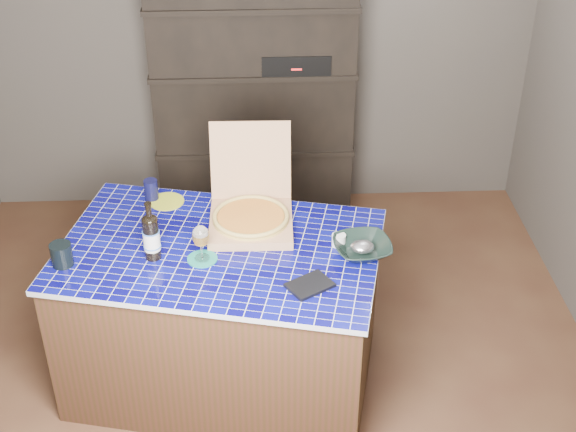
{
  "coord_description": "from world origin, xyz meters",
  "views": [
    {
      "loc": [
        0.0,
        -3.0,
        2.9
      ],
      "look_at": [
        0.14,
        0.0,
        0.96
      ],
      "focal_mm": 50.0,
      "sensor_mm": 36.0,
      "label": 1
    }
  ],
  "objects_px": {
    "kitchen_island": "(223,315)",
    "mead_bottle": "(151,236)",
    "bowl": "(362,248)",
    "pizza_box": "(251,214)",
    "dvd_case": "(310,285)",
    "wine_glass": "(201,237)"
  },
  "relations": [
    {
      "from": "kitchen_island",
      "to": "mead_bottle",
      "type": "relative_size",
      "value": 5.6
    },
    {
      "from": "mead_bottle",
      "to": "bowl",
      "type": "distance_m",
      "value": 0.94
    },
    {
      "from": "pizza_box",
      "to": "dvd_case",
      "type": "height_order",
      "value": "pizza_box"
    },
    {
      "from": "pizza_box",
      "to": "bowl",
      "type": "bearing_deg",
      "value": -26.78
    },
    {
      "from": "mead_bottle",
      "to": "dvd_case",
      "type": "height_order",
      "value": "mead_bottle"
    },
    {
      "from": "kitchen_island",
      "to": "pizza_box",
      "type": "xyz_separation_m",
      "value": [
        0.15,
        0.18,
        0.46
      ]
    },
    {
      "from": "pizza_box",
      "to": "dvd_case",
      "type": "relative_size",
      "value": 2.61
    },
    {
      "from": "mead_bottle",
      "to": "bowl",
      "type": "xyz_separation_m",
      "value": [
        0.94,
        -0.02,
        -0.08
      ]
    },
    {
      "from": "wine_glass",
      "to": "kitchen_island",
      "type": "bearing_deg",
      "value": 50.79
    },
    {
      "from": "bowl",
      "to": "wine_glass",
      "type": "bearing_deg",
      "value": -179.28
    },
    {
      "from": "dvd_case",
      "to": "bowl",
      "type": "bearing_deg",
      "value": 99.99
    },
    {
      "from": "pizza_box",
      "to": "bowl",
      "type": "height_order",
      "value": "pizza_box"
    },
    {
      "from": "dvd_case",
      "to": "kitchen_island",
      "type": "bearing_deg",
      "value": -160.06
    },
    {
      "from": "pizza_box",
      "to": "wine_glass",
      "type": "height_order",
      "value": "pizza_box"
    },
    {
      "from": "mead_bottle",
      "to": "wine_glass",
      "type": "relative_size",
      "value": 1.68
    },
    {
      "from": "mead_bottle",
      "to": "bowl",
      "type": "height_order",
      "value": "mead_bottle"
    },
    {
      "from": "kitchen_island",
      "to": "bowl",
      "type": "relative_size",
      "value": 6.29
    },
    {
      "from": "bowl",
      "to": "kitchen_island",
      "type": "bearing_deg",
      "value": 172.95
    },
    {
      "from": "kitchen_island",
      "to": "dvd_case",
      "type": "height_order",
      "value": "dvd_case"
    },
    {
      "from": "dvd_case",
      "to": "bowl",
      "type": "xyz_separation_m",
      "value": [
        0.25,
        0.23,
        0.02
      ]
    },
    {
      "from": "dvd_case",
      "to": "wine_glass",
      "type": "bearing_deg",
      "value": -147.19
    },
    {
      "from": "wine_glass",
      "to": "dvd_case",
      "type": "bearing_deg",
      "value": -25.12
    }
  ]
}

